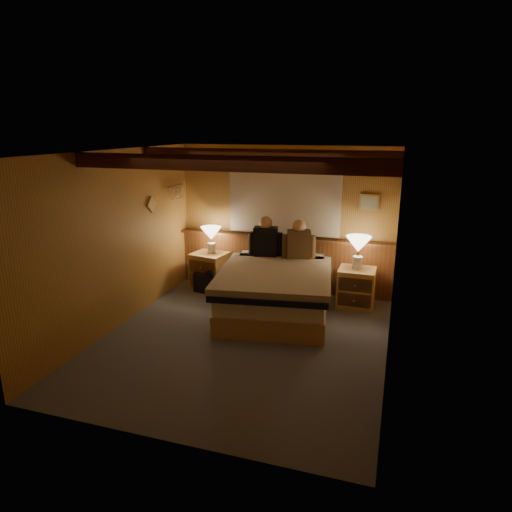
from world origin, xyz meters
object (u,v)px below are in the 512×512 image
at_px(bed, 276,291).
at_px(person_left, 266,239).
at_px(lamp_right, 358,246).
at_px(duffel_bag, 213,282).
at_px(nightstand_right, 356,288).
at_px(nightstand_left, 210,270).
at_px(lamp_left, 211,235).
at_px(person_right, 299,242).

distance_m(bed, person_left, 0.97).
distance_m(bed, lamp_right, 1.43).
relative_size(lamp_right, duffel_bag, 0.82).
height_order(nightstand_right, lamp_right, lamp_right).
distance_m(nightstand_right, lamp_right, 0.65).
bearing_deg(person_left, duffel_bag, 176.74).
bearing_deg(bed, nightstand_left, 142.46).
distance_m(lamp_left, person_right, 1.53).
distance_m(person_left, person_right, 0.54).
bearing_deg(person_right, nightstand_right, -17.43).
bearing_deg(bed, duffel_bag, 146.75).
xyz_separation_m(lamp_left, person_left, (0.99, -0.11, 0.02)).
bearing_deg(person_left, nightstand_left, 165.33).
xyz_separation_m(bed, nightstand_right, (1.10, 0.67, -0.06)).
bearing_deg(nightstand_left, nightstand_right, 7.38).
xyz_separation_m(nightstand_left, duffel_bag, (0.13, -0.19, -0.13)).
bearing_deg(lamp_right, duffel_bag, -177.00).
distance_m(nightstand_right, duffel_bag, 2.36).
relative_size(bed, duffel_bag, 3.65).
bearing_deg(person_right, lamp_left, 160.26).
xyz_separation_m(lamp_left, person_right, (1.52, -0.10, 0.01)).
bearing_deg(nightstand_right, duffel_bag, -177.39).
distance_m(lamp_right, person_left, 1.45).
relative_size(nightstand_left, nightstand_right, 1.06).
bearing_deg(lamp_right, nightstand_right, -74.19).
bearing_deg(bed, lamp_right, 24.22).
distance_m(bed, nightstand_left, 1.58).
height_order(nightstand_right, duffel_bag, nightstand_right).
height_order(person_right, duffel_bag, person_right).
xyz_separation_m(bed, lamp_left, (-1.35, 0.79, 0.57)).
height_order(nightstand_left, duffel_bag, nightstand_left).
distance_m(person_right, duffel_bag, 1.63).
xyz_separation_m(nightstand_left, lamp_right, (2.47, -0.07, 0.64)).
xyz_separation_m(nightstand_right, person_left, (-1.46, 0.01, 0.65)).
relative_size(nightstand_right, person_left, 0.90).
distance_m(person_left, duffel_bag, 1.19).
height_order(bed, lamp_right, lamp_right).
height_order(nightstand_left, person_right, person_right).
relative_size(bed, nightstand_left, 3.51).
xyz_separation_m(person_right, duffel_bag, (-1.43, -0.11, -0.77)).
bearing_deg(person_left, bed, -71.76).
height_order(nightstand_right, person_right, person_right).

